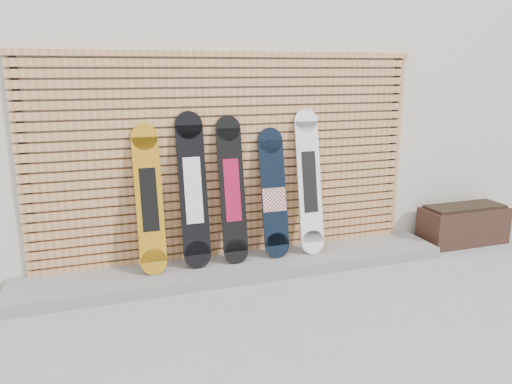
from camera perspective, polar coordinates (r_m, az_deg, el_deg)
ground at (r=4.88m, az=2.22°, el=-11.84°), size 80.00×80.00×0.00m
building at (r=7.88m, az=-3.48°, el=11.60°), size 12.00×5.00×3.60m
concrete_step at (r=5.40m, az=-1.89°, el=-8.51°), size 4.60×0.70×0.12m
slat_wall at (r=5.34m, az=-2.90°, el=4.09°), size 4.26×0.08×2.29m
planter_box at (r=6.73m, az=22.60°, el=-3.42°), size 1.07×0.45×0.48m
snowboard_0 at (r=5.05m, az=-12.12°, el=-0.87°), size 0.26×0.35×1.48m
snowboard_1 at (r=5.12m, az=-7.20°, el=0.18°), size 0.29×0.32×1.59m
snowboard_2 at (r=5.22m, az=-2.75°, el=0.22°), size 0.27×0.33×1.53m
snowboard_3 at (r=5.38m, az=2.04°, el=-0.24°), size 0.28×0.32×1.39m
snowboard_4 at (r=5.52m, az=6.11°, el=1.15°), size 0.27×0.33×1.58m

